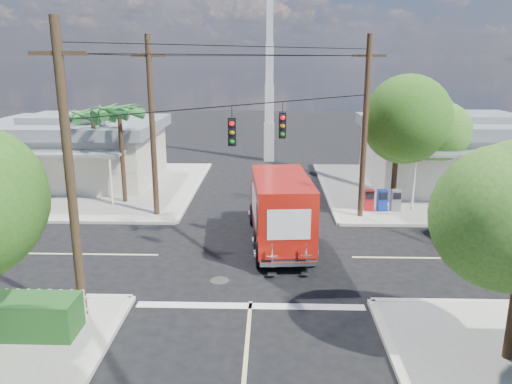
{
  "coord_description": "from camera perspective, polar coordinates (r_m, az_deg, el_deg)",
  "views": [
    {
      "loc": [
        0.63,
        -19.13,
        7.84
      ],
      "look_at": [
        0.0,
        2.0,
        2.2
      ],
      "focal_mm": 35.0,
      "sensor_mm": 36.0,
      "label": 1
    }
  ],
  "objects": [
    {
      "name": "delivery_truck",
      "position": [
        21.56,
        2.74,
        -1.92
      ],
      "size": [
        2.86,
        7.41,
        3.14
      ],
      "color": "black",
      "rests_on": "ground"
    },
    {
      "name": "road_markings",
      "position": [
        19.33,
        -0.31,
        -8.97
      ],
      "size": [
        32.0,
        32.0,
        0.01
      ],
      "color": "beige",
      "rests_on": "ground"
    },
    {
      "name": "vending_boxes",
      "position": [
        26.97,
        14.21,
        -0.91
      ],
      "size": [
        1.9,
        0.5,
        1.1
      ],
      "color": "#AB161A",
      "rests_on": "sidewalk_ne"
    },
    {
      "name": "palm_nw_back",
      "position": [
        30.07,
        -18.18,
        8.15
      ],
      "size": [
        3.01,
        3.08,
        5.19
      ],
      "color": "#422D1C",
      "rests_on": "sidewalk_nw"
    },
    {
      "name": "tree_ne_front",
      "position": [
        26.89,
        16.01,
        7.8
      ],
      "size": [
        4.21,
        4.14,
        6.66
      ],
      "color": "#422D1C",
      "rests_on": "sidewalk_ne"
    },
    {
      "name": "sidewalk_nw",
      "position": [
        33.07,
        -18.71,
        0.54
      ],
      "size": [
        14.12,
        14.12,
        0.14
      ],
      "color": "#9B968C",
      "rests_on": "ground"
    },
    {
      "name": "radio_tower",
      "position": [
        39.2,
        1.54,
        11.72
      ],
      "size": [
        0.8,
        0.8,
        17.0
      ],
      "color": "silver",
      "rests_on": "ground"
    },
    {
      "name": "ground",
      "position": [
        20.69,
        -0.17,
        -7.33
      ],
      "size": [
        120.0,
        120.0,
        0.0
      ],
      "primitive_type": "plane",
      "color": "black",
      "rests_on": "ground"
    },
    {
      "name": "building_nw",
      "position": [
        34.49,
        -19.87,
        4.67
      ],
      "size": [
        10.8,
        10.2,
        4.3
      ],
      "color": "beige",
      "rests_on": "sidewalk_nw"
    },
    {
      "name": "palm_nw_front",
      "position": [
        27.99,
        -15.37,
        8.67
      ],
      "size": [
        3.01,
        3.08,
        5.59
      ],
      "color": "#422D1C",
      "rests_on": "sidewalk_nw"
    },
    {
      "name": "building_ne",
      "position": [
        33.74,
        22.34,
        4.4
      ],
      "size": [
        11.8,
        10.2,
        4.5
      ],
      "color": "silver",
      "rests_on": "sidewalk_ne"
    },
    {
      "name": "tree_ne_back",
      "position": [
        29.78,
        19.8,
        7.01
      ],
      "size": [
        3.77,
        3.66,
        5.82
      ],
      "color": "#422D1C",
      "rests_on": "sidewalk_ne"
    },
    {
      "name": "parked_car",
      "position": [
        25.29,
        26.56,
        -2.95
      ],
      "size": [
        6.02,
        4.37,
        1.52
      ],
      "primitive_type": "imported",
      "rotation": [
        0.0,
        0.0,
        1.95
      ],
      "color": "silver",
      "rests_on": "ground"
    },
    {
      "name": "utility_poles",
      "position": [
        21.1,
        -4.36,
        6.26
      ],
      "size": [
        12.0,
        10.68,
        9.0
      ],
      "color": "#473321",
      "rests_on": "ground"
    },
    {
      "name": "sidewalk_ne",
      "position": [
        32.65,
        19.94,
        0.26
      ],
      "size": [
        14.12,
        14.12,
        0.14
      ],
      "color": "#9B968C",
      "rests_on": "ground"
    }
  ]
}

